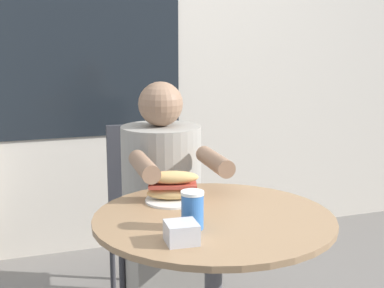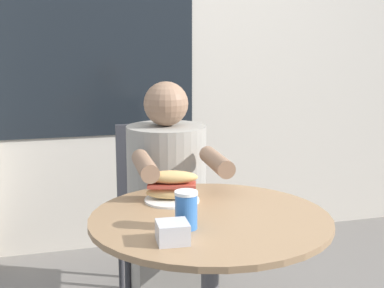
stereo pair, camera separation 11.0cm
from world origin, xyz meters
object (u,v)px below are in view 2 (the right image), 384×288
object	(u,v)px
cafe_table	(210,269)
diner_chair	(154,195)
drink_cup	(186,210)
sandwich_on_plate	(172,188)
seated_diner	(169,226)

from	to	relation	value
cafe_table	diner_chair	distance (m)	0.93
diner_chair	drink_cup	bearing A→B (deg)	86.78
diner_chair	sandwich_on_plate	size ratio (longest dim) A/B	4.37
seated_diner	diner_chair	bearing A→B (deg)	-88.09
seated_diner	sandwich_on_plate	world-z (taller)	seated_diner
drink_cup	sandwich_on_plate	bearing A→B (deg)	84.90
diner_chair	drink_cup	world-z (taller)	diner_chair
seated_diner	cafe_table	bearing A→B (deg)	93.17
seated_diner	sandwich_on_plate	bearing A→B (deg)	81.43
cafe_table	seated_diner	bearing A→B (deg)	90.13
sandwich_on_plate	drink_cup	size ratio (longest dim) A/B	1.68
cafe_table	seated_diner	size ratio (longest dim) A/B	0.72
diner_chair	seated_diner	distance (m)	0.35
diner_chair	sandwich_on_plate	bearing A→B (deg)	86.34
cafe_table	drink_cup	xyz separation A→B (m)	(-0.11, -0.09, 0.25)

